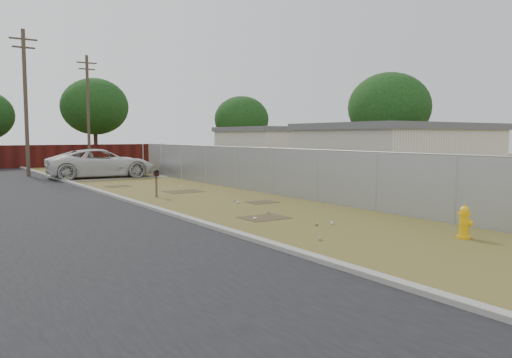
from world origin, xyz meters
TOP-DOWN VIEW (x-y plane):
  - ground at (0.00, 0.00)m, footprint 120.00×120.00m
  - chainlink_fence at (3.12, 1.03)m, footprint 0.10×27.06m
  - utility_poles at (-3.67, 20.67)m, footprint 12.60×8.24m
  - houses at (9.70, 3.13)m, footprint 9.30×17.24m
  - horizon_trees at (0.84, 23.56)m, footprint 33.32×31.94m
  - fire_hydrant at (1.55, -10.32)m, footprint 0.45×0.45m
  - mailbox at (-1.50, 1.79)m, footprint 0.29×0.50m
  - pickup_truck at (-0.50, 12.55)m, footprint 6.49×3.38m
  - scattered_litter at (-0.18, -3.77)m, footprint 2.67×13.26m

SIDE VIEW (x-z plane):
  - ground at x=0.00m, z-range 0.00..0.00m
  - scattered_litter at x=-0.18m, z-range 0.01..0.08m
  - fire_hydrant at x=1.55m, z-range -0.03..0.82m
  - chainlink_fence at x=3.12m, z-range -0.21..1.81m
  - pickup_truck at x=-0.50m, z-range 0.00..1.75m
  - mailbox at x=-1.50m, z-range 0.33..1.48m
  - houses at x=9.70m, z-range 0.01..3.11m
  - horizon_trees at x=0.84m, z-range 0.74..8.52m
  - utility_poles at x=-3.67m, z-range 0.19..9.19m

